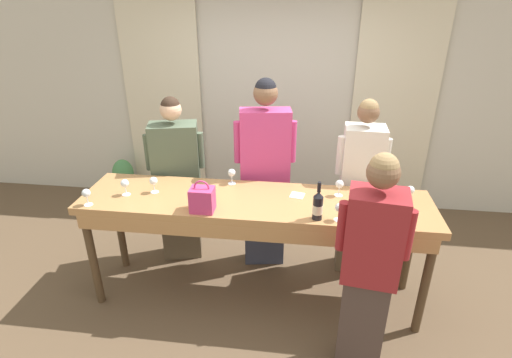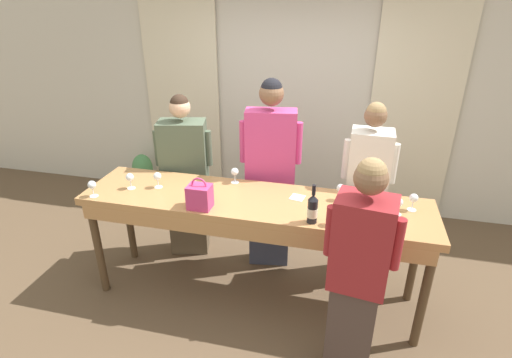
% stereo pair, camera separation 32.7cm
% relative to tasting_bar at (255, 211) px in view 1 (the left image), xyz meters
% --- Properties ---
extents(ground_plane, '(18.00, 18.00, 0.00)m').
position_rel_tasting_bar_xyz_m(ground_plane, '(0.00, 0.02, -0.90)').
color(ground_plane, brown).
extents(wall_back, '(12.00, 0.06, 2.80)m').
position_rel_tasting_bar_xyz_m(wall_back, '(0.00, 1.94, 0.50)').
color(wall_back, beige).
rests_on(wall_back, ground_plane).
extents(curtain_panel_left, '(0.95, 0.03, 2.69)m').
position_rel_tasting_bar_xyz_m(curtain_panel_left, '(-1.39, 1.88, 0.44)').
color(curtain_panel_left, beige).
rests_on(curtain_panel_left, ground_plane).
extents(curtain_panel_right, '(0.95, 0.03, 2.69)m').
position_rel_tasting_bar_xyz_m(curtain_panel_right, '(1.39, 1.88, 0.44)').
color(curtain_panel_right, beige).
rests_on(curtain_panel_right, ground_plane).
extents(tasting_bar, '(2.89, 0.68, 1.00)m').
position_rel_tasting_bar_xyz_m(tasting_bar, '(0.00, 0.00, 0.00)').
color(tasting_bar, '#B27F4C').
rests_on(tasting_bar, ground_plane).
extents(wine_bottle, '(0.08, 0.08, 0.30)m').
position_rel_tasting_bar_xyz_m(wine_bottle, '(0.50, -0.23, 0.21)').
color(wine_bottle, black).
rests_on(wine_bottle, tasting_bar).
extents(handbag, '(0.18, 0.14, 0.26)m').
position_rel_tasting_bar_xyz_m(handbag, '(-0.38, -0.22, 0.20)').
color(handbag, '#C63870').
rests_on(handbag, tasting_bar).
extents(wine_glass_front_left, '(0.07, 0.07, 0.14)m').
position_rel_tasting_bar_xyz_m(wine_glass_front_left, '(0.66, -0.23, 0.20)').
color(wine_glass_front_left, white).
rests_on(wine_glass_front_left, tasting_bar).
extents(wine_glass_front_mid, '(0.07, 0.07, 0.14)m').
position_rel_tasting_bar_xyz_m(wine_glass_front_mid, '(-1.31, -0.25, 0.20)').
color(wine_glass_front_mid, white).
rests_on(wine_glass_front_mid, tasting_bar).
extents(wine_glass_front_right, '(0.07, 0.07, 0.14)m').
position_rel_tasting_bar_xyz_m(wine_glass_front_right, '(-0.24, 0.28, 0.20)').
color(wine_glass_front_right, white).
rests_on(wine_glass_front_right, tasting_bar).
extents(wine_glass_center_left, '(0.07, 0.07, 0.14)m').
position_rel_tasting_bar_xyz_m(wine_glass_center_left, '(0.69, 0.17, 0.20)').
color(wine_glass_center_left, white).
rests_on(wine_glass_center_left, tasting_bar).
extents(wine_glass_center_mid, '(0.07, 0.07, 0.14)m').
position_rel_tasting_bar_xyz_m(wine_glass_center_mid, '(-1.08, -0.04, 0.20)').
color(wine_glass_center_mid, white).
rests_on(wine_glass_center_mid, tasting_bar).
extents(wine_glass_center_right, '(0.07, 0.07, 0.14)m').
position_rel_tasting_bar_xyz_m(wine_glass_center_right, '(1.24, 0.13, 0.20)').
color(wine_glass_center_right, white).
rests_on(wine_glass_center_right, tasting_bar).
extents(wine_glass_back_left, '(0.07, 0.07, 0.14)m').
position_rel_tasting_bar_xyz_m(wine_glass_back_left, '(0.95, -0.18, 0.20)').
color(wine_glass_back_left, white).
rests_on(wine_glass_back_left, tasting_bar).
extents(wine_glass_back_mid, '(0.07, 0.07, 0.14)m').
position_rel_tasting_bar_xyz_m(wine_glass_back_mid, '(1.12, 0.03, 0.20)').
color(wine_glass_back_mid, white).
rests_on(wine_glass_back_mid, tasting_bar).
extents(wine_glass_back_right, '(0.07, 0.07, 0.14)m').
position_rel_tasting_bar_xyz_m(wine_glass_back_right, '(-0.86, 0.03, 0.20)').
color(wine_glass_back_right, white).
rests_on(wine_glass_back_right, tasting_bar).
extents(napkin, '(0.13, 0.13, 0.00)m').
position_rel_tasting_bar_xyz_m(napkin, '(0.34, 0.13, 0.10)').
color(napkin, white).
rests_on(napkin, tasting_bar).
extents(guest_olive_jacket, '(0.56, 0.36, 1.69)m').
position_rel_tasting_bar_xyz_m(guest_olive_jacket, '(-0.84, 0.56, -0.05)').
color(guest_olive_jacket, brown).
rests_on(guest_olive_jacket, ground_plane).
extents(guest_pink_top, '(0.57, 0.28, 1.88)m').
position_rel_tasting_bar_xyz_m(guest_pink_top, '(0.02, 0.56, 0.08)').
color(guest_pink_top, '#383D51').
rests_on(guest_pink_top, ground_plane).
extents(guest_cream_sweater, '(0.47, 0.28, 1.73)m').
position_rel_tasting_bar_xyz_m(guest_cream_sweater, '(0.91, 0.56, -0.02)').
color(guest_cream_sweater, brown).
rests_on(guest_cream_sweater, ground_plane).
extents(host_pouring, '(0.48, 0.32, 1.70)m').
position_rel_tasting_bar_xyz_m(host_pouring, '(0.85, -0.62, -0.03)').
color(host_pouring, '#473833').
rests_on(host_pouring, ground_plane).
extents(potted_plant, '(0.29, 0.29, 0.59)m').
position_rel_tasting_bar_xyz_m(potted_plant, '(-1.94, 1.62, -0.62)').
color(potted_plant, '#935B3D').
rests_on(potted_plant, ground_plane).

